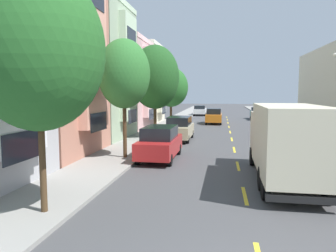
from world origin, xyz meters
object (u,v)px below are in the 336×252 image
(street_tree_farthest, at_px, (171,87))
(parked_hatchback_sky, at_px, (266,120))
(street_tree_second, at_px, (124,74))
(moving_orange_sedan, at_px, (214,116))
(parked_suv_champagne, at_px, (179,128))
(parked_pickup_white, at_px, (200,110))
(street_tree_nearest, at_px, (38,50))
(delivery_box_truck, at_px, (285,139))
(parked_suv_red, at_px, (160,143))
(parked_pickup_teal, at_px, (258,114))
(street_tree_third, at_px, (155,77))

(street_tree_farthest, distance_m, parked_hatchback_sky, 11.84)
(street_tree_second, relative_size, moving_orange_sedan, 1.41)
(parked_suv_champagne, bearing_deg, street_tree_second, -104.64)
(street_tree_farthest, distance_m, parked_pickup_white, 20.93)
(parked_hatchback_sky, bearing_deg, street_tree_nearest, -109.93)
(delivery_box_truck, relative_size, parked_suv_red, 1.62)
(parked_pickup_teal, bearing_deg, parked_suv_champagne, -111.15)
(parked_hatchback_sky, bearing_deg, parked_suv_red, -113.11)
(parked_pickup_teal, height_order, moving_orange_sedan, moving_orange_sedan)
(street_tree_nearest, relative_size, parked_suv_red, 1.55)
(parked_pickup_white, xyz_separation_m, moving_orange_sedan, (2.69, -15.03, 0.16))
(street_tree_farthest, bearing_deg, parked_pickup_teal, 50.71)
(parked_suv_champagne, distance_m, parked_pickup_white, 29.81)
(delivery_box_truck, height_order, parked_hatchback_sky, delivery_box_truck)
(street_tree_farthest, distance_m, parked_pickup_teal, 17.53)
(street_tree_third, xyz_separation_m, parked_suv_champagne, (2.13, -0.56, -4.17))
(moving_orange_sedan, bearing_deg, parked_suv_champagne, -99.48)
(delivery_box_truck, xyz_separation_m, parked_suv_red, (-6.21, 3.92, -0.93))
(street_tree_nearest, bearing_deg, street_tree_farthest, 90.00)
(parked_suv_red, xyz_separation_m, parked_pickup_white, (-0.08, 37.59, -0.16))
(delivery_box_truck, bearing_deg, street_tree_third, 123.77)
(parked_pickup_white, height_order, parked_hatchback_sky, parked_pickup_white)
(parked_suv_champagne, relative_size, parked_pickup_teal, 0.91)
(street_tree_farthest, xyz_separation_m, parked_pickup_white, (1.91, 20.52, -3.65))
(street_tree_farthest, xyz_separation_m, parked_suv_champagne, (2.13, -9.29, -3.49))
(parked_suv_red, relative_size, parked_pickup_teal, 0.91)
(parked_pickup_white, distance_m, parked_hatchback_sky, 19.26)
(street_tree_farthest, xyz_separation_m, moving_orange_sedan, (4.60, 5.49, -3.49))
(street_tree_second, height_order, parked_suv_red, street_tree_second)
(parked_hatchback_sky, bearing_deg, moving_orange_sedan, 161.05)
(street_tree_nearest, distance_m, street_tree_farthest, 26.19)
(parked_suv_red, xyz_separation_m, parked_hatchback_sky, (8.73, 20.46, -0.23))
(street_tree_third, height_order, parked_suv_red, street_tree_third)
(delivery_box_truck, bearing_deg, street_tree_nearest, -147.63)
(parked_suv_red, height_order, parked_suv_champagne, same)
(street_tree_farthest, relative_size, parked_hatchback_sky, 1.62)
(parked_suv_red, xyz_separation_m, parked_suv_champagne, (0.14, 7.78, 0.00))
(street_tree_nearest, bearing_deg, parked_hatchback_sky, 70.07)
(parked_suv_champagne, xyz_separation_m, parked_hatchback_sky, (8.59, 12.68, -0.23))
(street_tree_third, distance_m, street_tree_farthest, 8.75)
(street_tree_nearest, height_order, delivery_box_truck, street_tree_nearest)
(street_tree_second, bearing_deg, street_tree_nearest, -90.00)
(street_tree_third, distance_m, delivery_box_truck, 15.10)
(street_tree_second, xyz_separation_m, parked_pickup_teal, (10.86, 30.72, -4.10))
(street_tree_third, xyz_separation_m, street_tree_farthest, (-0.00, 8.73, -0.68))
(parked_suv_red, distance_m, parked_pickup_white, 37.59)
(street_tree_second, bearing_deg, moving_orange_sedan, 78.66)
(street_tree_second, relative_size, street_tree_third, 0.88)
(street_tree_farthest, bearing_deg, delivery_box_truck, -68.66)
(parked_suv_champagne, distance_m, parked_hatchback_sky, 15.32)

